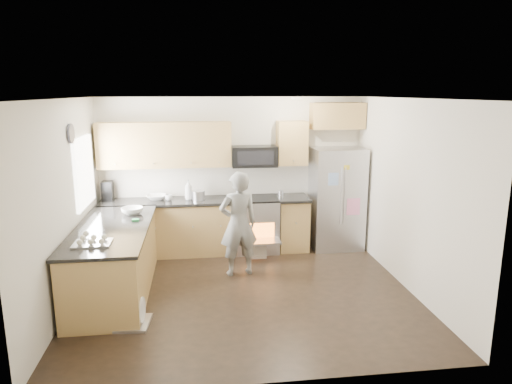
{
  "coord_description": "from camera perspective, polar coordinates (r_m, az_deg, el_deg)",
  "views": [
    {
      "loc": [
        -0.59,
        -5.76,
        2.68
      ],
      "look_at": [
        0.21,
        0.5,
        1.29
      ],
      "focal_mm": 32.0,
      "sensor_mm": 36.0,
      "label": 1
    }
  ],
  "objects": [
    {
      "name": "stove_range",
      "position": [
        7.77,
        -0.13,
        -2.52
      ],
      "size": [
        0.76,
        0.97,
        1.79
      ],
      "color": "#B7B7BC",
      "rests_on": "ground"
    },
    {
      "name": "back_cabinet_run",
      "position": [
        7.7,
        -7.12,
        -0.56
      ],
      "size": [
        4.45,
        0.64,
        2.5
      ],
      "color": "olive",
      "rests_on": "ground"
    },
    {
      "name": "room_shell",
      "position": [
        5.89,
        -1.83,
        2.57
      ],
      "size": [
        4.54,
        4.04,
        2.62
      ],
      "color": "beige",
      "rests_on": "ground"
    },
    {
      "name": "refrigerator",
      "position": [
        8.0,
        10.03,
        -0.81
      ],
      "size": [
        0.86,
        0.69,
        1.75
      ],
      "rotation": [
        0.0,
        0.0,
        0.0
      ],
      "color": "#B7B7BC",
      "rests_on": "ground"
    },
    {
      "name": "ground",
      "position": [
        6.38,
        -1.37,
        -12.44
      ],
      "size": [
        4.5,
        4.5,
        0.0
      ],
      "primitive_type": "plane",
      "color": "black",
      "rests_on": "ground"
    },
    {
      "name": "person",
      "position": [
        6.72,
        -2.21,
        -3.99
      ],
      "size": [
        0.63,
        0.48,
        1.57
      ],
      "primitive_type": "imported",
      "rotation": [
        0.0,
        0.0,
        3.33
      ],
      "color": "gray",
      "rests_on": "ground"
    },
    {
      "name": "dish_rack",
      "position": [
        5.76,
        -15.93,
        -14.86
      ],
      "size": [
        0.58,
        0.48,
        0.33
      ],
      "rotation": [
        0.0,
        0.0,
        -0.1
      ],
      "color": "#B7B7BC",
      "rests_on": "ground"
    },
    {
      "name": "peninsula",
      "position": [
        6.51,
        -17.3,
        -8.09
      ],
      "size": [
        0.96,
        2.36,
        1.02
      ],
      "color": "olive",
      "rests_on": "ground"
    }
  ]
}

